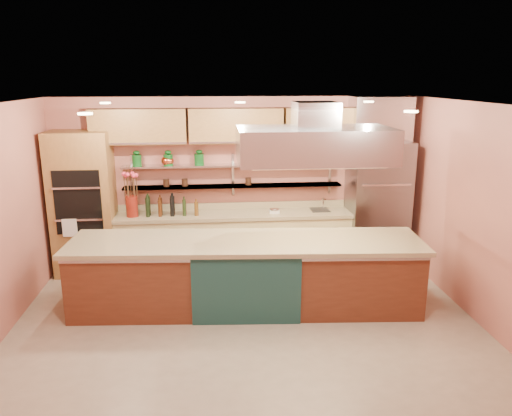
{
  "coord_description": "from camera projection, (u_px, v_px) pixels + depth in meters",
  "views": [
    {
      "loc": [
        -0.43,
        -5.73,
        3.11
      ],
      "look_at": [
        0.2,
        1.0,
        1.32
      ],
      "focal_mm": 35.0,
      "sensor_mm": 36.0,
      "label": 1
    }
  ],
  "objects": [
    {
      "name": "flower_vase",
      "position": [
        132.0,
        206.0,
        7.99
      ],
      "size": [
        0.21,
        0.21,
        0.34
      ],
      "primitive_type": "cylinder",
      "rotation": [
        0.0,
        0.0,
        -0.15
      ],
      "color": "maroon",
      "rests_on": "back_counter"
    },
    {
      "name": "island",
      "position": [
        246.0,
        274.0,
        6.84
      ],
      "size": [
        4.72,
        1.33,
        0.97
      ],
      "primitive_type": "cube",
      "rotation": [
        0.0,
        0.0,
        -0.07
      ],
      "color": "#5E2C1A",
      "rests_on": "floor"
    },
    {
      "name": "wall_shelf_lower",
      "position": [
        233.0,
        186.0,
        8.28
      ],
      "size": [
        3.6,
        0.26,
        0.03
      ],
      "primitive_type": "cube",
      "color": "silver",
      "rests_on": "wall_back"
    },
    {
      "name": "wall_back",
      "position": [
        236.0,
        181.0,
        8.4
      ],
      "size": [
        6.0,
        0.04,
        2.8
      ],
      "primitive_type": "cube",
      "color": "#B26554",
      "rests_on": "floor"
    },
    {
      "name": "refrigerator",
      "position": [
        377.0,
        203.0,
        8.35
      ],
      "size": [
        0.95,
        0.72,
        2.1
      ],
      "primitive_type": "cube",
      "color": "gray",
      "rests_on": "floor"
    },
    {
      "name": "range_hood",
      "position": [
        315.0,
        145.0,
        6.47
      ],
      "size": [
        2.0,
        1.0,
        0.45
      ],
      "primitive_type": "cube",
      "color": "silver",
      "rests_on": "ceiling"
    },
    {
      "name": "copper_kettle",
      "position": [
        167.0,
        161.0,
        8.07
      ],
      "size": [
        0.24,
        0.24,
        0.15
      ],
      "primitive_type": "ellipsoid",
      "rotation": [
        0.0,
        0.0,
        0.34
      ],
      "color": "#D95832",
      "rests_on": "wall_shelf_upper"
    },
    {
      "name": "kitchen_scale",
      "position": [
        274.0,
        210.0,
        8.23
      ],
      "size": [
        0.18,
        0.15,
        0.09
      ],
      "primitive_type": "cube",
      "rotation": [
        0.0,
        0.0,
        0.19
      ],
      "color": "silver",
      "rests_on": "back_counter"
    },
    {
      "name": "back_counter",
      "position": [
        234.0,
        240.0,
        8.34
      ],
      "size": [
        3.84,
        0.64,
        0.93
      ],
      "primitive_type": "cube",
      "color": "tan",
      "rests_on": "floor"
    },
    {
      "name": "ceiling",
      "position": [
        247.0,
        105.0,
        5.63
      ],
      "size": [
        6.0,
        5.0,
        0.02
      ],
      "primitive_type": "cube",
      "color": "black",
      "rests_on": "wall_back"
    },
    {
      "name": "upper_cabinets",
      "position": [
        236.0,
        126.0,
        7.98
      ],
      "size": [
        4.6,
        0.36,
        0.55
      ],
      "primitive_type": "cube",
      "color": "olive",
      "rests_on": "wall_back"
    },
    {
      "name": "floor",
      "position": [
        248.0,
        329.0,
        6.35
      ],
      "size": [
        6.0,
        5.0,
        0.02
      ],
      "primitive_type": "cube",
      "color": "gray",
      "rests_on": "ground"
    },
    {
      "name": "oil_bottle_cluster",
      "position": [
        172.0,
        207.0,
        8.05
      ],
      "size": [
        0.92,
        0.36,
        0.29
      ],
      "primitive_type": "cube",
      "rotation": [
        0.0,
        0.0,
        -0.11
      ],
      "color": "black",
      "rests_on": "back_counter"
    },
    {
      "name": "bar_faucet",
      "position": [
        323.0,
        204.0,
        8.38
      ],
      "size": [
        0.04,
        0.04,
        0.22
      ],
      "primitive_type": "cylinder",
      "rotation": [
        0.0,
        0.0,
        0.22
      ],
      "color": "white",
      "rests_on": "back_counter"
    },
    {
      "name": "oven_stack",
      "position": [
        84.0,
        204.0,
        7.93
      ],
      "size": [
        0.95,
        0.64,
        2.3
      ],
      "primitive_type": "cube",
      "color": "olive",
      "rests_on": "floor"
    },
    {
      "name": "wall_front",
      "position": [
        274.0,
        322.0,
        3.59
      ],
      "size": [
        6.0,
        0.04,
        2.8
      ],
      "primitive_type": "cube",
      "color": "#B26554",
      "rests_on": "floor"
    },
    {
      "name": "ceiling_downlights",
      "position": [
        245.0,
        107.0,
        5.83
      ],
      "size": [
        4.0,
        2.8,
        0.02
      ],
      "primitive_type": "cube",
      "color": "#FFE5A5",
      "rests_on": "ceiling"
    },
    {
      "name": "wall_right",
      "position": [
        485.0,
        217.0,
        6.26
      ],
      "size": [
        0.04,
        5.0,
        2.8
      ],
      "primitive_type": "cube",
      "color": "#B26554",
      "rests_on": "floor"
    },
    {
      "name": "wall_shelf_upper",
      "position": [
        233.0,
        165.0,
        8.19
      ],
      "size": [
        3.6,
        0.26,
        0.03
      ],
      "primitive_type": "cube",
      "color": "silver",
      "rests_on": "wall_back"
    },
    {
      "name": "green_canister",
      "position": [
        199.0,
        159.0,
        8.12
      ],
      "size": [
        0.18,
        0.18,
        0.18
      ],
      "primitive_type": "cylinder",
      "rotation": [
        0.0,
        0.0,
        0.28
      ],
      "color": "#0F4616",
      "rests_on": "wall_shelf_upper"
    }
  ]
}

